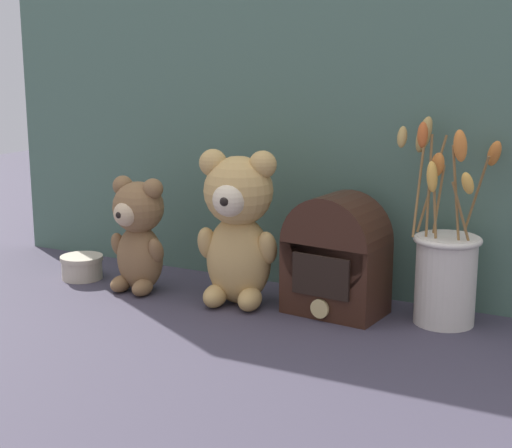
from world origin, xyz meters
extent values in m
plane|color=#3D3847|center=(0.00, 0.00, 0.00)|extent=(4.00, 4.00, 0.00)
cube|color=#4C6B5B|center=(0.00, 0.17, 0.35)|extent=(1.34, 0.02, 0.71)
ellipsoid|color=tan|center=(-0.03, 0.01, 0.08)|extent=(0.14, 0.12, 0.16)
sphere|color=tan|center=(-0.03, 0.01, 0.21)|extent=(0.13, 0.13, 0.13)
sphere|color=beige|center=(-0.02, -0.03, 0.20)|extent=(0.06, 0.06, 0.06)
sphere|color=black|center=(-0.02, -0.06, 0.20)|extent=(0.02, 0.02, 0.02)
sphere|color=tan|center=(0.01, 0.02, 0.26)|extent=(0.05, 0.05, 0.05)
sphere|color=tan|center=(-0.08, 0.00, 0.26)|extent=(0.05, 0.05, 0.05)
ellipsoid|color=tan|center=(0.03, 0.01, 0.11)|extent=(0.04, 0.06, 0.07)
ellipsoid|color=tan|center=(-0.09, -0.01, 0.11)|extent=(0.04, 0.06, 0.07)
ellipsoid|color=tan|center=(0.01, -0.02, 0.02)|extent=(0.05, 0.07, 0.04)
ellipsoid|color=tan|center=(-0.06, -0.03, 0.02)|extent=(0.05, 0.07, 0.04)
ellipsoid|color=olive|center=(-0.24, -0.01, 0.06)|extent=(0.10, 0.08, 0.13)
sphere|color=olive|center=(-0.24, -0.01, 0.16)|extent=(0.10, 0.10, 0.10)
sphere|color=#D1B289|center=(-0.24, -0.04, 0.16)|extent=(0.05, 0.05, 0.05)
sphere|color=black|center=(-0.24, -0.06, 0.16)|extent=(0.01, 0.01, 0.01)
sphere|color=olive|center=(-0.20, -0.01, 0.20)|extent=(0.04, 0.04, 0.04)
sphere|color=olive|center=(-0.27, -0.01, 0.20)|extent=(0.04, 0.04, 0.04)
ellipsoid|color=olive|center=(-0.19, -0.02, 0.09)|extent=(0.03, 0.04, 0.06)
ellipsoid|color=olive|center=(-0.28, -0.01, 0.09)|extent=(0.03, 0.04, 0.06)
ellipsoid|color=olive|center=(-0.21, -0.04, 0.02)|extent=(0.03, 0.05, 0.03)
ellipsoid|color=olive|center=(-0.26, -0.04, 0.02)|extent=(0.03, 0.05, 0.03)
cylinder|color=silver|center=(0.33, 0.08, 0.08)|extent=(0.10, 0.10, 0.15)
torus|color=silver|center=(0.33, 0.08, 0.15)|extent=(0.11, 0.11, 0.01)
cylinder|color=olive|center=(0.37, 0.11, 0.22)|extent=(0.05, 0.05, 0.14)
ellipsoid|color=orange|center=(0.39, 0.13, 0.29)|extent=(0.04, 0.04, 0.05)
cylinder|color=olive|center=(0.36, 0.05, 0.20)|extent=(0.03, 0.03, 0.10)
ellipsoid|color=gold|center=(0.37, 0.04, 0.25)|extent=(0.03, 0.03, 0.04)
cylinder|color=olive|center=(0.35, 0.05, 0.23)|extent=(0.02, 0.02, 0.16)
ellipsoid|color=orange|center=(0.35, 0.05, 0.31)|extent=(0.03, 0.03, 0.05)
cylinder|color=olive|center=(0.29, 0.11, 0.23)|extent=(0.04, 0.05, 0.16)
ellipsoid|color=tan|center=(0.27, 0.12, 0.31)|extent=(0.04, 0.05, 0.07)
cylinder|color=olive|center=(0.31, 0.10, 0.21)|extent=(0.02, 0.02, 0.12)
ellipsoid|color=orange|center=(0.30, 0.10, 0.27)|extent=(0.03, 0.04, 0.04)
cylinder|color=olive|center=(0.28, 0.07, 0.23)|extent=(0.01, 0.07, 0.16)
ellipsoid|color=tan|center=(0.25, 0.07, 0.31)|extent=(0.02, 0.03, 0.04)
cylinder|color=olive|center=(0.30, 0.07, 0.24)|extent=(0.01, 0.03, 0.17)
ellipsoid|color=#C65B28|center=(0.28, 0.07, 0.32)|extent=(0.02, 0.03, 0.04)
cylinder|color=olive|center=(0.31, 0.06, 0.20)|extent=(0.02, 0.02, 0.10)
ellipsoid|color=gold|center=(0.31, 0.05, 0.25)|extent=(0.03, 0.03, 0.05)
cube|color=#381E14|center=(0.15, 0.04, 0.06)|extent=(0.18, 0.12, 0.13)
cylinder|color=#381E14|center=(0.15, 0.04, 0.13)|extent=(0.18, 0.12, 0.17)
cube|color=black|center=(0.14, -0.01, 0.08)|extent=(0.11, 0.02, 0.07)
cylinder|color=#D6BC7A|center=(0.14, -0.01, 0.02)|extent=(0.03, 0.01, 0.03)
cylinder|color=beige|center=(-0.39, 0.00, 0.02)|extent=(0.08, 0.08, 0.04)
cylinder|color=beige|center=(-0.39, 0.00, 0.04)|extent=(0.09, 0.09, 0.01)
camera|label=1|loc=(0.64, -1.19, 0.45)|focal=55.00mm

